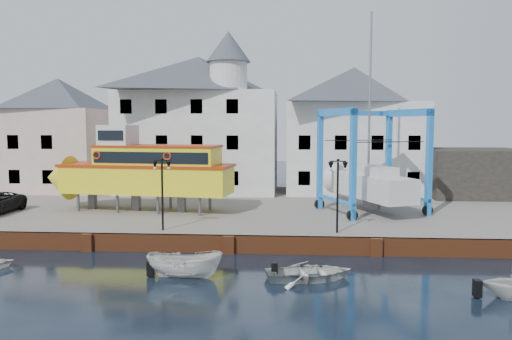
{
  "coord_description": "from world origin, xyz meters",
  "views": [
    {
      "loc": [
        3.37,
        -26.78,
        7.09
      ],
      "look_at": [
        1.0,
        7.0,
        4.0
      ],
      "focal_mm": 35.0,
      "sensor_mm": 36.0,
      "label": 1
    }
  ],
  "objects": [
    {
      "name": "building_white_main",
      "position": [
        -4.87,
        18.39,
        7.34
      ],
      "size": [
        14.0,
        8.3,
        14.0
      ],
      "color": "#BCBCBC",
      "rests_on": "hardstanding"
    },
    {
      "name": "ground",
      "position": [
        0.0,
        0.0,
        0.0
      ],
      "size": [
        140.0,
        140.0,
        0.0
      ],
      "primitive_type": "plane",
      "color": "black",
      "rests_on": "ground"
    },
    {
      "name": "lamp_post_right",
      "position": [
        6.0,
        1.2,
        4.17
      ],
      "size": [
        1.12,
        0.32,
        4.2
      ],
      "color": "black",
      "rests_on": "hardstanding"
    },
    {
      "name": "tour_boat",
      "position": [
        -7.57,
        7.69,
        3.86
      ],
      "size": [
        14.22,
        5.03,
        6.06
      ],
      "rotation": [
        0.0,
        0.0,
        -0.13
      ],
      "color": "#59595E",
      "rests_on": "hardstanding"
    },
    {
      "name": "travel_lift",
      "position": [
        8.68,
        8.83,
        3.3
      ],
      "size": [
        7.86,
        9.31,
        13.78
      ],
      "rotation": [
        0.0,
        0.0,
        0.4
      ],
      "color": "blue",
      "rests_on": "hardstanding"
    },
    {
      "name": "motorboat_b",
      "position": [
        4.25,
        -4.26,
        0.0
      ],
      "size": [
        4.53,
        3.64,
        0.84
      ],
      "primitive_type": "imported",
      "rotation": [
        0.0,
        0.0,
        1.77
      ],
      "color": "silver",
      "rests_on": "ground"
    },
    {
      "name": "building_pink",
      "position": [
        -18.0,
        18.0,
        6.15
      ],
      "size": [
        8.0,
        7.0,
        10.3
      ],
      "color": "#C1A395",
      "rests_on": "hardstanding"
    },
    {
      "name": "lamp_post_left",
      "position": [
        -4.0,
        1.2,
        4.17
      ],
      "size": [
        1.12,
        0.32,
        4.2
      ],
      "color": "black",
      "rests_on": "hardstanding"
    },
    {
      "name": "motorboat_a",
      "position": [
        -1.54,
        -4.41,
        0.0
      ],
      "size": [
        3.71,
        1.58,
        1.41
      ],
      "primitive_type": "imported",
      "rotation": [
        0.0,
        0.0,
        1.51
      ],
      "color": "silver",
      "rests_on": "ground"
    },
    {
      "name": "shed_dark",
      "position": [
        19.0,
        17.0,
        3.0
      ],
      "size": [
        8.0,
        7.0,
        4.0
      ],
      "primitive_type": "cube",
      "color": "black",
      "rests_on": "hardstanding"
    },
    {
      "name": "building_white_right",
      "position": [
        9.0,
        19.0,
        6.6
      ],
      "size": [
        12.0,
        8.0,
        11.2
      ],
      "color": "#BCBCBC",
      "rests_on": "hardstanding"
    },
    {
      "name": "hardstanding",
      "position": [
        0.0,
        11.0,
        0.5
      ],
      "size": [
        44.0,
        22.0,
        1.0
      ],
      "primitive_type": "cube",
      "color": "#66635E",
      "rests_on": "ground"
    },
    {
      "name": "quay_wall",
      "position": [
        -0.0,
        0.1,
        0.5
      ],
      "size": [
        44.0,
        0.47,
        1.0
      ],
      "color": "brown",
      "rests_on": "ground"
    }
  ]
}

